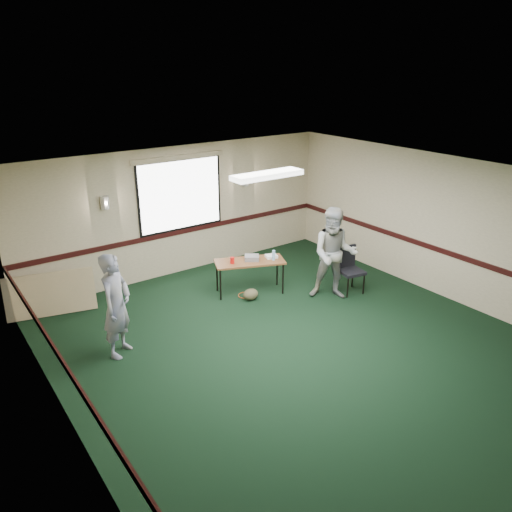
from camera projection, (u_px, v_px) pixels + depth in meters
ground at (304, 351)px, 7.89m from camera, size 8.00×8.00×0.00m
room_shell at (229, 223)px, 8.92m from camera, size 8.00×8.02×8.00m
folding_table at (250, 263)px, 9.66m from camera, size 1.44×1.01×0.67m
projector at (252, 258)px, 9.67m from camera, size 0.36×0.35×0.09m
game_console at (271, 256)px, 9.79m from camera, size 0.26×0.23×0.05m
red_cup at (232, 260)px, 9.50m from camera, size 0.08×0.08×0.12m
water_bottle at (274, 255)px, 9.64m from camera, size 0.06×0.06×0.20m
duffel_bag at (251, 294)px, 9.54m from camera, size 0.32×0.25×0.22m
cable_coil at (246, 295)px, 9.74m from camera, size 0.34×0.34×0.02m
folded_table at (51, 294)px, 8.91m from camera, size 1.54×0.59×0.78m
conference_chair at (349, 266)px, 9.78m from camera, size 0.52×0.54×0.91m
person_left at (116, 305)px, 7.54m from camera, size 0.72×0.69×1.66m
person_right at (334, 254)px, 9.36m from camera, size 1.10×1.09×1.79m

